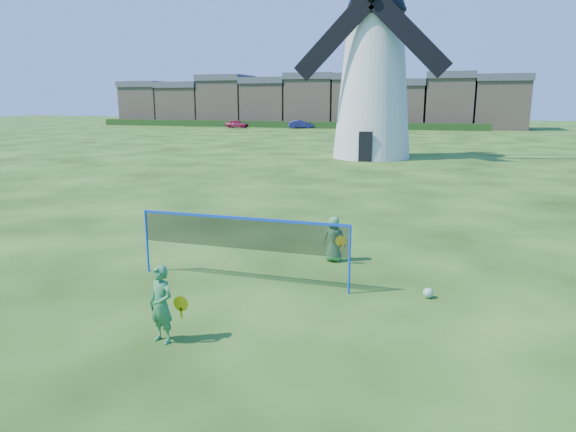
{
  "coord_description": "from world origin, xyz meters",
  "views": [
    {
      "loc": [
        3.68,
        -10.63,
        4.12
      ],
      "look_at": [
        0.2,
        0.5,
        1.5
      ],
      "focal_mm": 32.09,
      "sensor_mm": 36.0,
      "label": 1
    }
  ],
  "objects_px": {
    "player_boy": "(334,239)",
    "car_right": "(301,124)",
    "play_ball": "(428,293)",
    "player_girl": "(161,305)",
    "car_left": "(237,124)",
    "windmill": "(374,75)",
    "badminton_net": "(242,234)"
  },
  "relations": [
    {
      "from": "player_boy",
      "to": "play_ball",
      "type": "bearing_deg",
      "value": 139.5
    },
    {
      "from": "windmill",
      "to": "player_boy",
      "type": "height_order",
      "value": "windmill"
    },
    {
      "from": "windmill",
      "to": "play_ball",
      "type": "xyz_separation_m",
      "value": [
        5.29,
        -27.36,
        -5.79
      ]
    },
    {
      "from": "windmill",
      "to": "car_left",
      "type": "relative_size",
      "value": 4.57
    },
    {
      "from": "badminton_net",
      "to": "play_ball",
      "type": "distance_m",
      "value": 4.3
    },
    {
      "from": "windmill",
      "to": "car_right",
      "type": "height_order",
      "value": "windmill"
    },
    {
      "from": "badminton_net",
      "to": "player_girl",
      "type": "distance_m",
      "value": 3.28
    },
    {
      "from": "windmill",
      "to": "play_ball",
      "type": "height_order",
      "value": "windmill"
    },
    {
      "from": "windmill",
      "to": "badminton_net",
      "type": "relative_size",
      "value": 3.21
    },
    {
      "from": "play_ball",
      "to": "car_right",
      "type": "height_order",
      "value": "car_right"
    },
    {
      "from": "play_ball",
      "to": "car_right",
      "type": "distance_m",
      "value": 68.55
    },
    {
      "from": "player_boy",
      "to": "windmill",
      "type": "bearing_deg",
      "value": -86.32
    },
    {
      "from": "player_girl",
      "to": "car_left",
      "type": "height_order",
      "value": "player_girl"
    },
    {
      "from": "badminton_net",
      "to": "car_left",
      "type": "distance_m",
      "value": 68.92
    },
    {
      "from": "player_boy",
      "to": "car_left",
      "type": "bearing_deg",
      "value": -67.54
    },
    {
      "from": "player_girl",
      "to": "car_left",
      "type": "relative_size",
      "value": 0.39
    },
    {
      "from": "player_boy",
      "to": "car_left",
      "type": "distance_m",
      "value": 67.61
    },
    {
      "from": "player_boy",
      "to": "car_right",
      "type": "height_order",
      "value": "car_right"
    },
    {
      "from": "play_ball",
      "to": "badminton_net",
      "type": "bearing_deg",
      "value": -176.57
    },
    {
      "from": "player_girl",
      "to": "car_right",
      "type": "relative_size",
      "value": 0.37
    },
    {
      "from": "car_left",
      "to": "player_boy",
      "type": "bearing_deg",
      "value": -154.61
    },
    {
      "from": "player_girl",
      "to": "player_boy",
      "type": "xyz_separation_m",
      "value": [
        1.85,
        5.44,
        -0.09
      ]
    },
    {
      "from": "car_right",
      "to": "player_girl",
      "type": "bearing_deg",
      "value": 170.43
    },
    {
      "from": "windmill",
      "to": "car_right",
      "type": "relative_size",
      "value": 4.37
    },
    {
      "from": "windmill",
      "to": "play_ball",
      "type": "relative_size",
      "value": 73.68
    },
    {
      "from": "badminton_net",
      "to": "car_left",
      "type": "bearing_deg",
      "value": 113.03
    },
    {
      "from": "car_left",
      "to": "car_right",
      "type": "xyz_separation_m",
      "value": [
        9.6,
        1.9,
        0.01
      ]
    },
    {
      "from": "play_ball",
      "to": "car_left",
      "type": "xyz_separation_m",
      "value": [
        -31.13,
        63.18,
        0.49
      ]
    },
    {
      "from": "player_girl",
      "to": "player_boy",
      "type": "height_order",
      "value": "player_girl"
    },
    {
      "from": "player_girl",
      "to": "car_left",
      "type": "distance_m",
      "value": 71.86
    },
    {
      "from": "player_girl",
      "to": "car_right",
      "type": "bearing_deg",
      "value": 121.47
    },
    {
      "from": "player_girl",
      "to": "car_right",
      "type": "xyz_separation_m",
      "value": [
        -17.2,
        68.58,
        -0.08
      ]
    }
  ]
}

